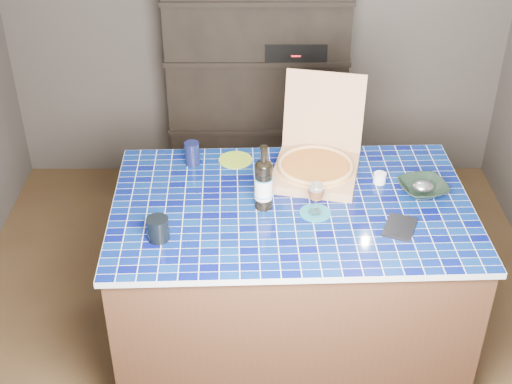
{
  "coord_description": "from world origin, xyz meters",
  "views": [
    {
      "loc": [
        -0.02,
        -2.98,
        2.9
      ],
      "look_at": [
        -0.01,
        0.0,
        0.93
      ],
      "focal_mm": 50.0,
      "sensor_mm": 36.0,
      "label": 1
    }
  ],
  "objects_px": {
    "dvd_case": "(400,227)",
    "bowl": "(423,188)",
    "kitchen_island": "(289,280)",
    "mead_bottle": "(264,184)",
    "pizza_box": "(316,163)",
    "wine_glass": "(316,192)"
  },
  "relations": [
    {
      "from": "dvd_case",
      "to": "bowl",
      "type": "bearing_deg",
      "value": 83.14
    },
    {
      "from": "kitchen_island",
      "to": "mead_bottle",
      "type": "relative_size",
      "value": 5.3
    },
    {
      "from": "pizza_box",
      "to": "mead_bottle",
      "type": "distance_m",
      "value": 0.41
    },
    {
      "from": "bowl",
      "to": "kitchen_island",
      "type": "bearing_deg",
      "value": -171.65
    },
    {
      "from": "pizza_box",
      "to": "mead_bottle",
      "type": "relative_size",
      "value": 1.74
    },
    {
      "from": "mead_bottle",
      "to": "wine_glass",
      "type": "height_order",
      "value": "mead_bottle"
    },
    {
      "from": "pizza_box",
      "to": "bowl",
      "type": "bearing_deg",
      "value": -7.56
    },
    {
      "from": "pizza_box",
      "to": "wine_glass",
      "type": "xyz_separation_m",
      "value": [
        -0.03,
        -0.36,
        0.06
      ]
    },
    {
      "from": "kitchen_island",
      "to": "pizza_box",
      "type": "bearing_deg",
      "value": 62.14
    },
    {
      "from": "kitchen_island",
      "to": "bowl",
      "type": "height_order",
      "value": "bowl"
    },
    {
      "from": "dvd_case",
      "to": "bowl",
      "type": "relative_size",
      "value": 0.8
    },
    {
      "from": "pizza_box",
      "to": "dvd_case",
      "type": "bearing_deg",
      "value": -41.59
    },
    {
      "from": "kitchen_island",
      "to": "mead_bottle",
      "type": "height_order",
      "value": "mead_bottle"
    },
    {
      "from": "mead_bottle",
      "to": "pizza_box",
      "type": "bearing_deg",
      "value": 47.66
    },
    {
      "from": "mead_bottle",
      "to": "dvd_case",
      "type": "xyz_separation_m",
      "value": [
        0.63,
        -0.18,
        -0.12
      ]
    },
    {
      "from": "kitchen_island",
      "to": "bowl",
      "type": "relative_size",
      "value": 7.65
    },
    {
      "from": "dvd_case",
      "to": "wine_glass",
      "type": "bearing_deg",
      "value": -175.81
    },
    {
      "from": "pizza_box",
      "to": "dvd_case",
      "type": "xyz_separation_m",
      "value": [
        0.35,
        -0.48,
        -0.06
      ]
    },
    {
      "from": "pizza_box",
      "to": "wine_glass",
      "type": "bearing_deg",
      "value": -82.64
    },
    {
      "from": "pizza_box",
      "to": "mead_bottle",
      "type": "height_order",
      "value": "pizza_box"
    },
    {
      "from": "pizza_box",
      "to": "bowl",
      "type": "relative_size",
      "value": 2.51
    },
    {
      "from": "dvd_case",
      "to": "bowl",
      "type": "distance_m",
      "value": 0.34
    }
  ]
}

